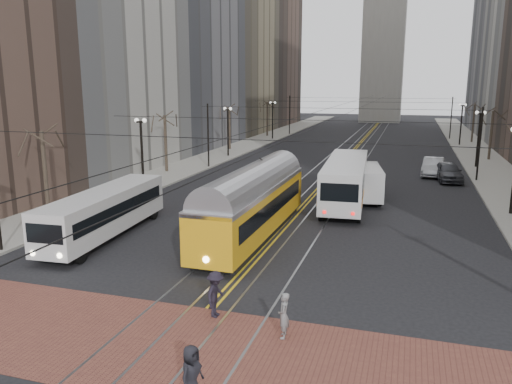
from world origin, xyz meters
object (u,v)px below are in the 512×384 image
Objects in this scene: cargo_van at (365,184)px; pedestrian_b at (284,315)px; transit_bus at (105,214)px; pedestrian_d at (216,294)px; sedan_grey at (448,172)px; pedestrian_a at (191,374)px; sedan_silver at (433,167)px; rear_bus at (346,182)px; streetcar at (253,209)px.

pedestrian_b is at bearing -101.34° from cargo_van.
pedestrian_d is (9.66, -7.42, -0.45)m from transit_bus.
transit_bus is at bearing -133.73° from pedestrian_b.
sedan_grey is 37.07m from pedestrian_a.
pedestrian_d is (-8.81, -33.55, 0.05)m from sedan_silver.
sedan_silver is 34.69m from pedestrian_d.
pedestrian_d is (-2.30, -19.56, -0.71)m from rear_bus.
transit_bus is at bearing -138.12° from rear_bus.
sedan_grey reaches higher than pedestrian_a.
streetcar is 2.63× the size of sedan_silver.
cargo_van is at bearing -107.31° from sedan_silver.
pedestrian_a is at bearing -163.66° from pedestrian_d.
sedan_grey is 2.79m from sedan_silver.
transit_bus is 32.01m from sedan_silver.
pedestrian_d is at bearing -41.37° from transit_bus.
sedan_silver is at bearing 50.91° from transit_bus.
pedestrian_a is at bearing -95.57° from sedan_silver.
streetcar is 23.97m from sedan_grey.
sedan_silver is at bearing 61.53° from rear_bus.
rear_bus reaches higher than pedestrian_b.
transit_bus is 2.13× the size of sedan_grey.
cargo_van is 1.12× the size of sedan_silver.
pedestrian_b is (-5.99, -34.34, -0.03)m from sedan_silver.
sedan_silver is (6.50, 13.99, -0.76)m from rear_bus.
sedan_silver reaches higher than pedestrian_a.
sedan_grey is 32.60m from pedestrian_d.
pedestrian_a is (10.95, -12.42, -0.50)m from transit_bus.
cargo_van is (1.24, 1.46, -0.33)m from rear_bus.
cargo_van reaches higher than sedan_silver.
cargo_van is 13.60m from sedan_silver.
pedestrian_d is (-10.00, -31.03, 0.04)m from sedan_grey.
pedestrian_a is at bearing -52.44° from transit_bus.
cargo_van is at bearing 64.66° from streetcar.
cargo_van is at bearing 7.73° from pedestrian_a.
streetcar is at bearing 11.56° from pedestrian_d.
pedestrian_b is at bearing -37.18° from transit_bus.
cargo_van reaches higher than pedestrian_b.
rear_bus is 7.61× the size of pedestrian_b.
streetcar is 10.31m from pedestrian_d.
pedestrian_b is at bearing -110.17° from sedan_grey.
streetcar reaches higher than transit_bus.
pedestrian_b is at bearing -94.43° from sedan_silver.
cargo_van reaches higher than pedestrian_a.
cargo_van is at bearing -130.26° from sedan_grey.
sedan_grey is 0.98× the size of sedan_silver.
sedan_silver is 2.90× the size of pedestrian_d.
rear_bus is at bearing 41.58° from transit_bus.
pedestrian_d is (1.73, -10.14, -0.70)m from streetcar.
pedestrian_a is at bearing -30.36° from pedestrian_b.
pedestrian_b is at bearing -66.85° from streetcar.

